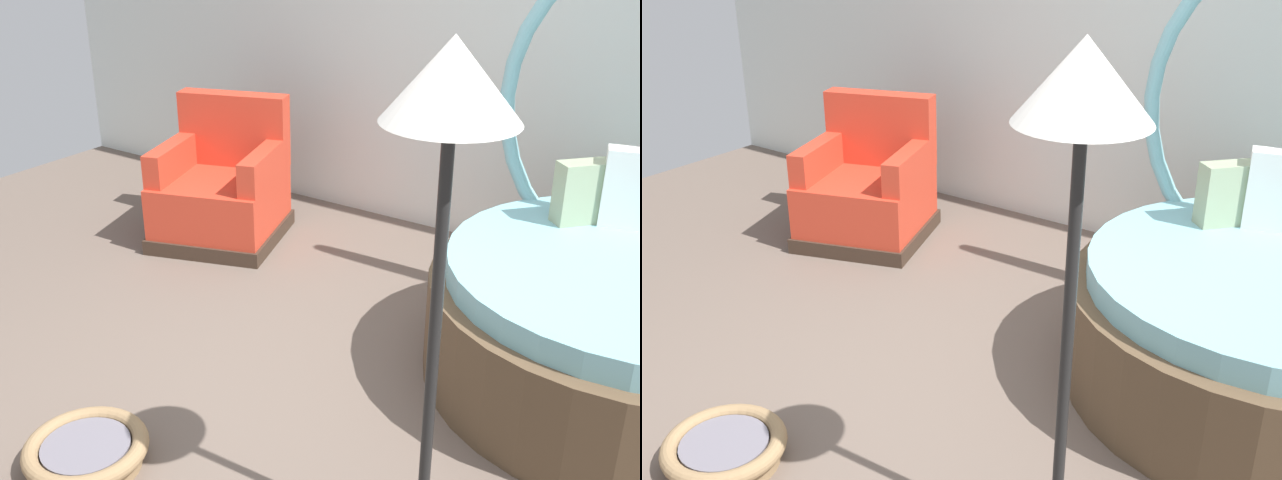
{
  "view_description": "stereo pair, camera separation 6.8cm",
  "coord_description": "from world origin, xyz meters",
  "views": [
    {
      "loc": [
        1.62,
        -2.38,
        2.14
      ],
      "look_at": [
        -0.37,
        0.56,
        0.55
      ],
      "focal_mm": 42.8,
      "sensor_mm": 36.0,
      "label": 1
    },
    {
      "loc": [
        1.68,
        -2.34,
        2.14
      ],
      "look_at": [
        -0.37,
        0.56,
        0.55
      ],
      "focal_mm": 42.8,
      "sensor_mm": 36.0,
      "label": 2
    }
  ],
  "objects": [
    {
      "name": "floor_lamp",
      "position": [
        0.77,
        -0.48,
        1.53
      ],
      "size": [
        0.4,
        0.4,
        1.82
      ],
      "color": "black",
      "rests_on": "ground_plane"
    },
    {
      "name": "red_armchair",
      "position": [
        -1.66,
        1.27,
        0.33
      ],
      "size": [
        1.01,
        1.01,
        0.94
      ],
      "color": "#38281E",
      "rests_on": "ground_plane"
    },
    {
      "name": "ground_plane",
      "position": [
        0.0,
        0.0,
        -0.01
      ],
      "size": [
        8.0,
        8.0,
        0.02
      ],
      "primitive_type": "cube",
      "color": "#66564C"
    },
    {
      "name": "back_wall",
      "position": [
        0.0,
        2.27,
        1.55
      ],
      "size": [
        8.0,
        0.12,
        3.1
      ],
      "primitive_type": "cube",
      "color": "silver",
      "rests_on": "ground_plane"
    },
    {
      "name": "pet_basket",
      "position": [
        -0.57,
        -0.86,
        0.07
      ],
      "size": [
        0.51,
        0.51,
        0.13
      ],
      "color": "#8E704C",
      "rests_on": "ground_plane"
    },
    {
      "name": "round_daybed",
      "position": [
        1.09,
        1.08,
        0.42
      ],
      "size": [
        1.92,
        1.92,
        2.13
      ],
      "color": "brown",
      "rests_on": "ground_plane"
    }
  ]
}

